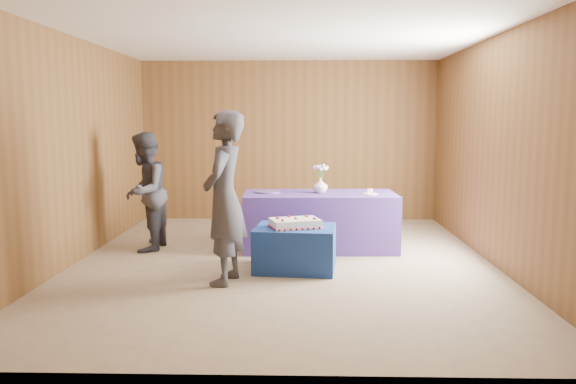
{
  "coord_description": "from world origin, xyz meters",
  "views": [
    {
      "loc": [
        0.23,
        -6.6,
        1.72
      ],
      "look_at": [
        0.06,
        0.1,
        0.85
      ],
      "focal_mm": 35.0,
      "sensor_mm": 36.0,
      "label": 1
    }
  ],
  "objects_px": {
    "guest_left": "(224,198)",
    "guest_right": "(145,192)",
    "cake_table": "(295,248)",
    "sheet_cake": "(295,223)",
    "serving_table": "(320,221)",
    "vase": "(320,185)"
  },
  "relations": [
    {
      "from": "serving_table",
      "to": "sheet_cake",
      "type": "distance_m",
      "value": 1.16
    },
    {
      "from": "sheet_cake",
      "to": "guest_left",
      "type": "xyz_separation_m",
      "value": [
        -0.73,
        -0.51,
        0.36
      ]
    },
    {
      "from": "sheet_cake",
      "to": "vase",
      "type": "height_order",
      "value": "vase"
    },
    {
      "from": "guest_right",
      "to": "cake_table",
      "type": "bearing_deg",
      "value": 67.75
    },
    {
      "from": "cake_table",
      "to": "vase",
      "type": "distance_m",
      "value": 1.28
    },
    {
      "from": "guest_left",
      "to": "guest_right",
      "type": "relative_size",
      "value": 1.16
    },
    {
      "from": "serving_table",
      "to": "vase",
      "type": "height_order",
      "value": "vase"
    },
    {
      "from": "guest_left",
      "to": "serving_table",
      "type": "bearing_deg",
      "value": 155.75
    },
    {
      "from": "sheet_cake",
      "to": "cake_table",
      "type": "bearing_deg",
      "value": 71.53
    },
    {
      "from": "cake_table",
      "to": "sheet_cake",
      "type": "xyz_separation_m",
      "value": [
        -0.0,
        -0.04,
        0.3
      ]
    },
    {
      "from": "vase",
      "to": "guest_left",
      "type": "relative_size",
      "value": 0.11
    },
    {
      "from": "cake_table",
      "to": "sheet_cake",
      "type": "distance_m",
      "value": 0.3
    },
    {
      "from": "serving_table",
      "to": "sheet_cake",
      "type": "xyz_separation_m",
      "value": [
        -0.31,
        -1.1,
        0.17
      ]
    },
    {
      "from": "sheet_cake",
      "to": "guest_left",
      "type": "relative_size",
      "value": 0.36
    },
    {
      "from": "guest_right",
      "to": "vase",
      "type": "bearing_deg",
      "value": 96.82
    },
    {
      "from": "cake_table",
      "to": "serving_table",
      "type": "relative_size",
      "value": 0.45
    },
    {
      "from": "cake_table",
      "to": "guest_left",
      "type": "xyz_separation_m",
      "value": [
        -0.73,
        -0.54,
        0.66
      ]
    },
    {
      "from": "cake_table",
      "to": "guest_right",
      "type": "distance_m",
      "value": 2.25
    },
    {
      "from": "cake_table",
      "to": "vase",
      "type": "bearing_deg",
      "value": 79.35
    },
    {
      "from": "cake_table",
      "to": "sheet_cake",
      "type": "relative_size",
      "value": 1.39
    },
    {
      "from": "sheet_cake",
      "to": "guest_right",
      "type": "distance_m",
      "value": 2.21
    },
    {
      "from": "guest_left",
      "to": "guest_right",
      "type": "xyz_separation_m",
      "value": [
        -1.25,
        1.46,
        -0.13
      ]
    }
  ]
}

